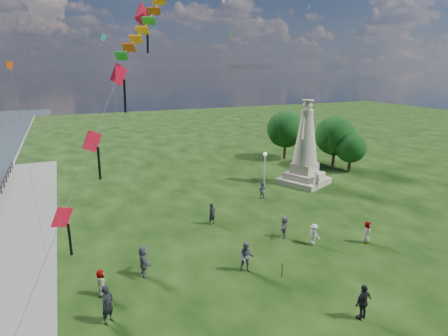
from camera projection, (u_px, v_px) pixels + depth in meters
name	position (u px, v px, depth m)	size (l,w,h in m)	color
statue	(305.00, 153.00, 38.27)	(5.66, 5.66, 8.67)	#BEB190
lamppost	(265.00, 164.00, 35.77)	(0.37, 0.37, 3.98)	silver
tree_row	(315.00, 134.00, 46.24)	(7.89, 12.63, 6.37)	#382314
person_0	(108.00, 304.00, 17.67)	(0.71, 0.47, 1.95)	black
person_1	(246.00, 257.00, 22.08)	(0.93, 0.58, 1.92)	#595960
person_2	(314.00, 234.00, 25.66)	(0.94, 0.49, 1.46)	silver
person_3	(363.00, 302.00, 17.94)	(1.08, 0.55, 1.84)	black
person_4	(367.00, 232.00, 25.80)	(0.77, 0.47, 1.57)	#595960
person_5	(144.00, 261.00, 21.71)	(1.74, 0.75, 1.87)	#595960
person_6	(212.00, 214.00, 28.85)	(0.62, 0.41, 1.71)	black
person_7	(262.00, 190.00, 34.65)	(0.74, 0.45, 1.51)	#595960
person_8	(317.00, 181.00, 36.83)	(1.23, 0.63, 1.90)	silver
person_10	(101.00, 283.00, 19.85)	(0.73, 0.45, 1.49)	#595960
person_11	(284.00, 227.00, 26.67)	(1.46, 0.63, 1.57)	#595960
red_kite_train	(129.00, 54.00, 16.98)	(10.55, 9.35, 19.99)	black
small_kites	(196.00, 28.00, 36.22)	(28.44, 19.22, 31.27)	teal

